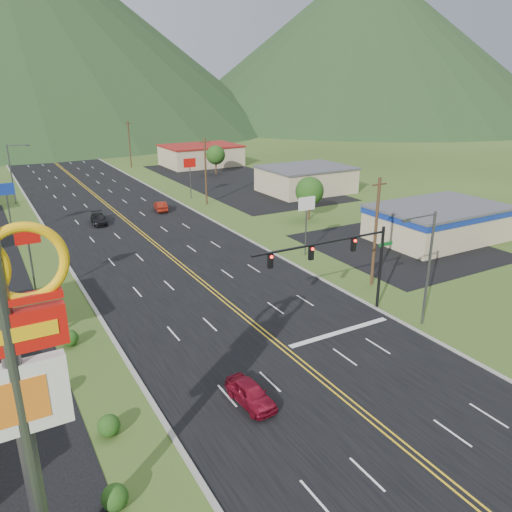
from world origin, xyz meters
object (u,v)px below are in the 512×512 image
car_dark_mid (99,219)px  pylon_sign (12,364)px  streetlight_east (426,262)px  car_red_near (250,394)px  car_red_far (161,206)px  traffic_signal (343,255)px  streetlight_west (13,170)px

car_dark_mid → pylon_sign: bearing=-98.5°
streetlight_east → car_dark_mid: streetlight_east is taller
pylon_sign → car_red_near: 15.73m
pylon_sign → car_red_far: size_ratio=3.34×
streetlight_east → car_red_near: bearing=-171.8°
car_red_near → traffic_signal: bearing=24.5°
car_red_near → car_red_far: bearing=72.6°
car_dark_mid → car_red_far: 9.91m
streetlight_east → streetlight_west: bearing=110.9°
car_red_near → car_red_far: 48.06m
streetlight_west → car_dark_mid: size_ratio=1.98×
pylon_sign → traffic_signal: bearing=27.1°
streetlight_west → pylon_sign: bearing=-94.5°
streetlight_east → car_red_far: streetlight_east is taller
traffic_signal → car_red_near: (-11.62, -6.33, -4.67)m
car_red_near → car_dark_mid: bearing=83.9°
pylon_sign → streetlight_east: (28.18, 8.00, -4.12)m
streetlight_east → car_dark_mid: size_ratio=1.98×
pylon_sign → streetlight_west: 68.33m
pylon_sign → car_red_near: pylon_sign is taller
traffic_signal → car_red_near: size_ratio=3.37×
streetlight_east → car_dark_mid: (-14.78, 41.69, -4.52)m
traffic_signal → car_red_near: bearing=-151.4°
streetlight_west → car_red_near: size_ratio=2.31×
car_red_near → car_dark_mid: (1.54, 44.03, -0.00)m
pylon_sign → car_dark_mid: bearing=74.9°
streetlight_east → car_red_near: (-16.31, -2.34, -4.52)m
streetlight_west → car_red_far: (17.60, -15.57, -4.49)m
pylon_sign → streetlight_west: size_ratio=1.56×
pylon_sign → car_red_near: (11.86, 5.66, -8.64)m
pylon_sign → traffic_signal: size_ratio=1.07×
streetlight_west → car_dark_mid: streetlight_west is taller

